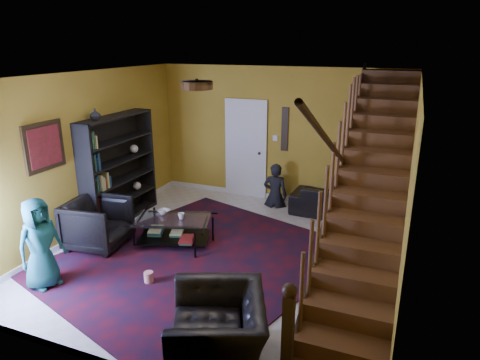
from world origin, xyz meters
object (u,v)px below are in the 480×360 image
(armchair_right, at_px, (218,330))
(coffee_table, at_px, (174,229))
(bookshelf, at_px, (119,171))
(armchair_left, at_px, (98,224))
(sofa, at_px, (344,202))

(armchair_right, distance_m, coffee_table, 2.89)
(bookshelf, distance_m, coffee_table, 1.71)
(bookshelf, relative_size, armchair_right, 1.77)
(armchair_left, relative_size, armchair_right, 0.80)
(coffee_table, bearing_deg, bookshelf, 158.37)
(bookshelf, distance_m, armchair_left, 1.30)
(armchair_left, bearing_deg, sofa, -58.62)
(sofa, distance_m, coffee_table, 3.34)
(sofa, xyz_separation_m, armchair_left, (-3.55, -2.82, 0.12))
(armchair_left, xyz_separation_m, coffee_table, (1.10, 0.54, -0.15))
(bookshelf, xyz_separation_m, sofa, (3.90, 1.70, -0.67))
(bookshelf, bearing_deg, coffee_table, -21.63)
(armchair_right, bearing_deg, coffee_table, -163.88)
(armchair_right, bearing_deg, bookshelf, -153.87)
(sofa, relative_size, armchair_left, 2.20)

